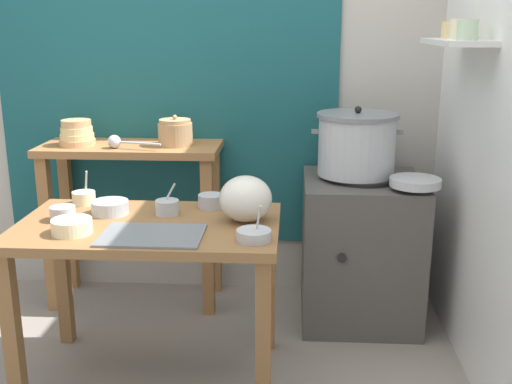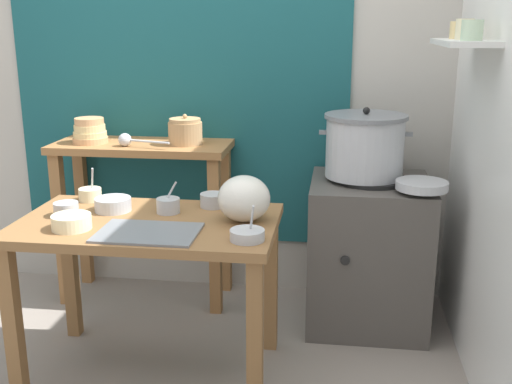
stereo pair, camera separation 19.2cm
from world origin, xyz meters
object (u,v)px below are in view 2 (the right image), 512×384
object	(u,v)px
serving_tray	(148,233)
prep_bowl_5	(247,234)
prep_bowl_3	(90,194)
plastic_bag	(244,199)
bowl_stack_enamel	(90,131)
prep_bowl_6	(66,209)
prep_bowl_0	(113,204)
prep_bowl_2	(168,205)
wide_pan	(422,185)
prep_bowl_4	(213,200)
prep_table	(149,245)
steamer_pot	(365,146)
clay_pot	(185,132)
back_shelf_table	(143,182)
prep_bowl_1	(71,221)
stove_block	(368,252)
ladle	(127,140)

from	to	relation	value
serving_tray	prep_bowl_5	world-z (taller)	prep_bowl_5
prep_bowl_3	plastic_bag	bearing A→B (deg)	-15.17
bowl_stack_enamel	prep_bowl_6	xyz separation A→B (m)	(0.18, -0.73, -0.21)
prep_bowl_0	prep_bowl_2	world-z (taller)	prep_bowl_2
plastic_bag	wide_pan	xyz separation A→B (m)	(0.78, 0.40, -0.02)
prep_bowl_0	prep_bowl_4	world-z (taller)	prep_bowl_4
prep_table	prep_bowl_4	size ratio (longest dim) A/B	9.50
steamer_pot	clay_pot	size ratio (longest dim) A/B	2.53
back_shelf_table	bowl_stack_enamel	bearing A→B (deg)	-173.43
wide_pan	prep_bowl_5	world-z (taller)	prep_bowl_5
prep_bowl_1	prep_table	bearing A→B (deg)	29.52
stove_block	bowl_stack_enamel	distance (m)	1.62
clay_pot	wide_pan	distance (m)	1.26
clay_pot	prep_bowl_5	world-z (taller)	clay_pot
prep_table	wide_pan	size ratio (longest dim) A/B	4.54
prep_bowl_2	prep_bowl_5	distance (m)	0.50
steamer_pot	plastic_bag	bearing A→B (deg)	-130.04
prep_bowl_2	prep_bowl_6	distance (m)	0.44
stove_block	ladle	bearing A→B (deg)	178.73
clay_pot	prep_bowl_4	world-z (taller)	clay_pot
serving_tray	prep_bowl_1	distance (m)	0.33
bowl_stack_enamel	prep_bowl_1	xyz separation A→B (m)	(0.27, -0.89, -0.21)
plastic_bag	prep_bowl_6	bearing A→B (deg)	-177.41
stove_block	prep_bowl_5	xyz separation A→B (m)	(-0.51, -0.83, 0.36)
prep_bowl_3	prep_bowl_6	distance (m)	0.24
serving_tray	back_shelf_table	bearing A→B (deg)	108.95
stove_block	steamer_pot	bearing A→B (deg)	153.38
stove_block	prep_bowl_3	bearing A→B (deg)	-163.72
prep_table	prep_bowl_1	bearing A→B (deg)	-150.48
serving_tray	steamer_pot	bearing A→B (deg)	43.74
prep_table	back_shelf_table	xyz separation A→B (m)	(-0.27, 0.77, 0.07)
plastic_bag	prep_bowl_6	size ratio (longest dim) A/B	2.08
ladle	prep_bowl_4	bearing A→B (deg)	-38.61
stove_block	prep_bowl_5	size ratio (longest dim) A/B	5.33
ladle	plastic_bag	distance (m)	0.96
steamer_pot	wide_pan	world-z (taller)	steamer_pot
back_shelf_table	ladle	distance (m)	0.28
steamer_pot	prep_bowl_6	world-z (taller)	steamer_pot
plastic_bag	wide_pan	size ratio (longest dim) A/B	0.92
prep_bowl_1	prep_bowl_4	world-z (taller)	prep_bowl_4
prep_bowl_5	clay_pot	bearing A→B (deg)	116.50
prep_table	prep_bowl_5	xyz separation A→B (m)	(0.46, -0.19, 0.13)
prep_table	prep_bowl_5	size ratio (longest dim) A/B	7.51
stove_block	prep_bowl_6	xyz separation A→B (m)	(-1.33, -0.63, 0.37)
bowl_stack_enamel	prep_bowl_2	distance (m)	0.89
prep_bowl_2	prep_bowl_6	size ratio (longest dim) A/B	1.29
prep_bowl_0	prep_bowl_6	bearing A→B (deg)	-150.13
plastic_bag	prep_bowl_1	distance (m)	0.71
prep_bowl_1	stove_block	bearing A→B (deg)	32.75
prep_bowl_1	prep_bowl_4	size ratio (longest dim) A/B	1.39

